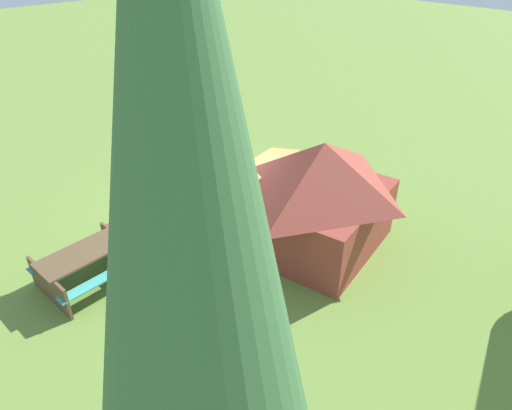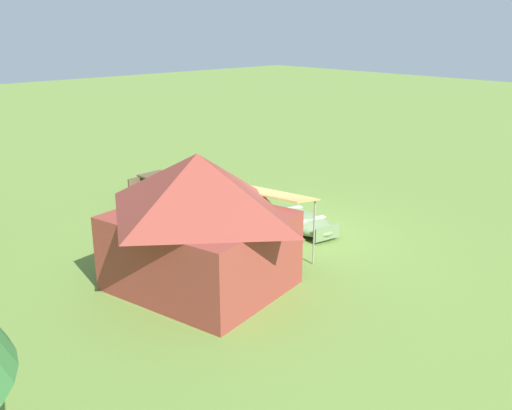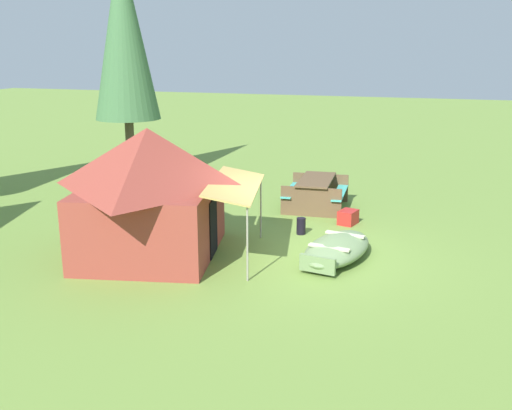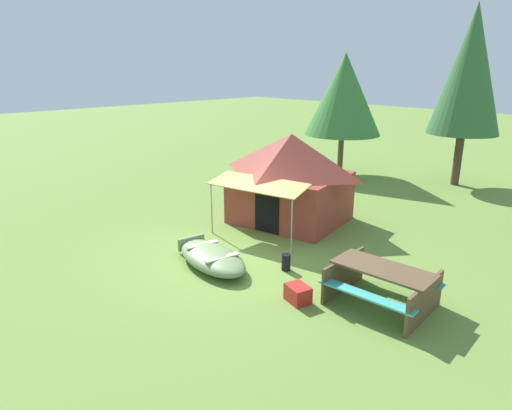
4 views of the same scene
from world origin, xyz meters
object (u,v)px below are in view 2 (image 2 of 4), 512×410
at_px(beached_rowboat, 299,221).
at_px(picnic_table, 170,188).
at_px(fuel_can, 230,218).
at_px(cooler_box, 228,202).
at_px(canvas_cabin_tent, 199,219).

relative_size(beached_rowboat, picnic_table, 1.24).
height_order(picnic_table, fuel_can, picnic_table).
bearing_deg(picnic_table, cooler_box, -138.79).
xyz_separation_m(beached_rowboat, picnic_table, (3.66, 1.22, 0.28)).
height_order(beached_rowboat, canvas_cabin_tent, canvas_cabin_tent).
bearing_deg(beached_rowboat, fuel_can, 38.21).
height_order(canvas_cabin_tent, cooler_box, canvas_cabin_tent).
height_order(beached_rowboat, cooler_box, beached_rowboat).
bearing_deg(beached_rowboat, cooler_box, 3.99).
relative_size(beached_rowboat, cooler_box, 5.11).
distance_m(beached_rowboat, cooler_box, 2.46).
height_order(beached_rowboat, fuel_can, beached_rowboat).
bearing_deg(canvas_cabin_tent, beached_rowboat, -76.90).
xyz_separation_m(picnic_table, cooler_box, (-1.20, -1.05, -0.33)).
distance_m(canvas_cabin_tent, fuel_can, 3.59).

